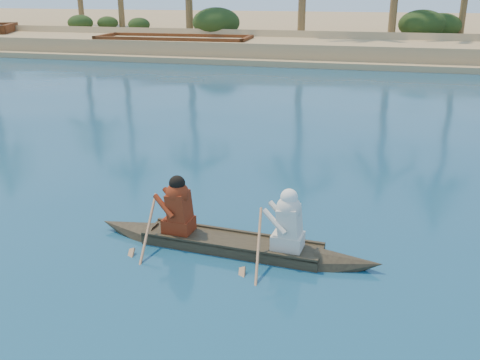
% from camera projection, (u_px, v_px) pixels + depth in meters
% --- Properties ---
extents(sandy_embankment, '(150.00, 51.00, 1.50)m').
position_uv_depth(sandy_embankment, '(281.00, 29.00, 56.49)').
color(sandy_embankment, tan).
rests_on(sandy_embankment, ground).
extents(shrub_cluster, '(100.00, 6.00, 2.40)m').
position_uv_depth(shrub_cluster, '(247.00, 34.00, 42.25)').
color(shrub_cluster, '#193212').
rests_on(shrub_cluster, ground).
extents(canoe, '(5.61, 1.18, 1.53)m').
position_uv_depth(canoe, '(231.00, 235.00, 9.97)').
color(canoe, '#3F3622').
rests_on(canoe, ground).
extents(barge_mid, '(10.77, 3.94, 1.77)m').
position_uv_depth(barge_mid, '(175.00, 49.00, 37.49)').
color(barge_mid, brown).
rests_on(barge_mid, ground).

